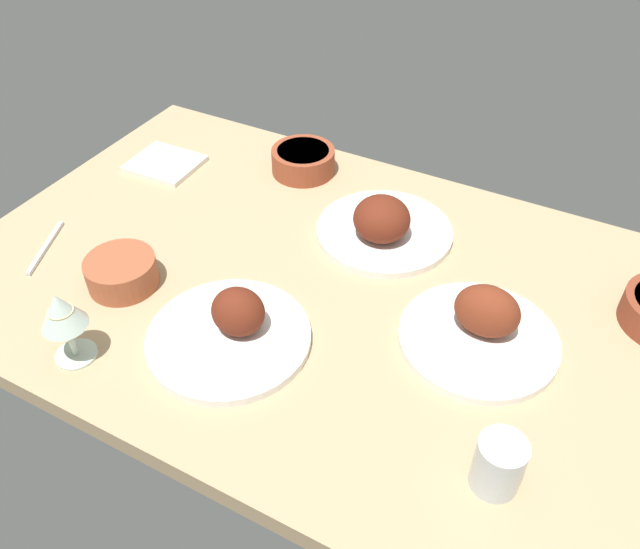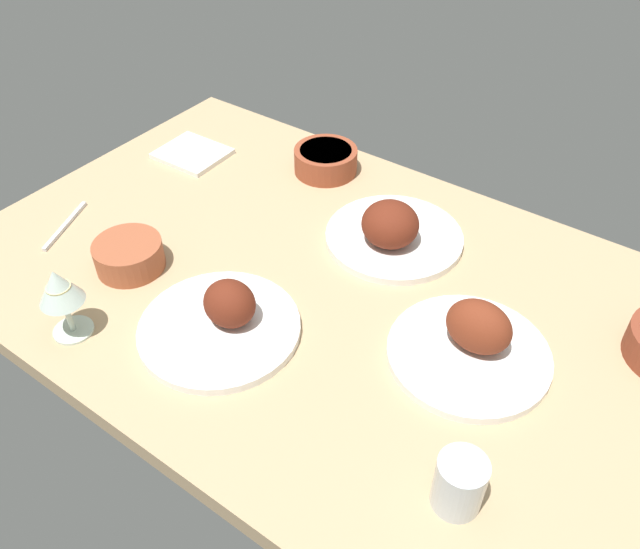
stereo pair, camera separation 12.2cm
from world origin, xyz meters
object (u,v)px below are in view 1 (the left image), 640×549
at_px(wine_glass, 61,314).
at_px(water_tumbler, 498,464).
at_px(bowl_soup, 303,160).
at_px(folded_napkin, 165,164).
at_px(fork_loose, 45,247).
at_px(bowl_potatoes, 121,271).
at_px(plate_center_main, 383,226).
at_px(plate_far_side, 482,327).
at_px(plate_near_viewer, 232,329).

distance_m(wine_glass, water_tumbler, 0.70).
distance_m(bowl_soup, water_tumbler, 0.86).
xyz_separation_m(folded_napkin, fork_loose, (0.02, 0.36, -0.00)).
relative_size(bowl_soup, bowl_potatoes, 1.11).
bearing_deg(folded_napkin, water_tumbler, 154.41).
height_order(plate_center_main, folded_napkin, plate_center_main).
height_order(bowl_soup, wine_glass, wine_glass).
bearing_deg(fork_loose, plate_far_side, 78.65).
relative_size(plate_near_viewer, bowl_potatoes, 2.15).
xyz_separation_m(plate_near_viewer, bowl_soup, (0.15, -0.52, 0.01)).
bearing_deg(plate_far_side, fork_loose, 11.52).
relative_size(plate_far_side, folded_napkin, 1.74).
bearing_deg(plate_center_main, fork_loose, 31.08).
bearing_deg(plate_far_side, water_tumbler, 111.55).
bearing_deg(bowl_soup, plate_center_main, 151.50).
distance_m(bowl_soup, folded_napkin, 0.33).
height_order(bowl_soup, water_tumbler, water_tumbler).
relative_size(bowl_soup, water_tumbler, 1.64).
relative_size(bowl_potatoes, fork_loose, 0.79).
bearing_deg(plate_far_side, folded_napkin, -12.90).
bearing_deg(plate_near_viewer, bowl_potatoes, -4.57).
distance_m(plate_near_viewer, wine_glass, 0.27).
xyz_separation_m(bowl_soup, fork_loose, (0.32, 0.50, -0.03)).
bearing_deg(fork_loose, bowl_potatoes, 65.57).
bearing_deg(wine_glass, plate_far_side, -148.78).
relative_size(water_tumbler, fork_loose, 0.54).
xyz_separation_m(bowl_soup, wine_glass, (0.06, 0.68, 0.07)).
relative_size(wine_glass, folded_napkin, 0.89).
xyz_separation_m(plate_near_viewer, wine_glass, (0.21, 0.16, 0.08)).
bearing_deg(wine_glass, bowl_soup, -94.90).
xyz_separation_m(plate_far_side, wine_glass, (0.59, 0.36, 0.07)).
height_order(plate_center_main, water_tumbler, plate_center_main).
distance_m(folded_napkin, fork_loose, 0.36).
relative_size(bowl_soup, fork_loose, 0.88).
bearing_deg(plate_near_viewer, plate_center_main, -106.65).
height_order(plate_center_main, bowl_soup, plate_center_main).
bearing_deg(folded_napkin, plate_far_side, 167.10).
xyz_separation_m(bowl_potatoes, wine_glass, (-0.05, 0.18, 0.07)).
xyz_separation_m(plate_far_side, fork_loose, (0.85, 0.17, -0.03)).
bearing_deg(plate_center_main, plate_far_side, 145.75).
height_order(plate_near_viewer, fork_loose, plate_near_viewer).
distance_m(plate_center_main, bowl_potatoes, 0.52).
relative_size(plate_center_main, water_tumbler, 3.13).
relative_size(wine_glass, water_tumbler, 1.56).
xyz_separation_m(bowl_soup, folded_napkin, (0.30, 0.13, -0.03)).
relative_size(folded_napkin, fork_loose, 0.94).
xyz_separation_m(plate_near_viewer, fork_loose, (0.47, -0.03, -0.02)).
bearing_deg(fork_loose, water_tumbler, 62.10).
bearing_deg(plate_far_side, plate_center_main, -34.25).
height_order(water_tumbler, fork_loose, water_tumbler).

